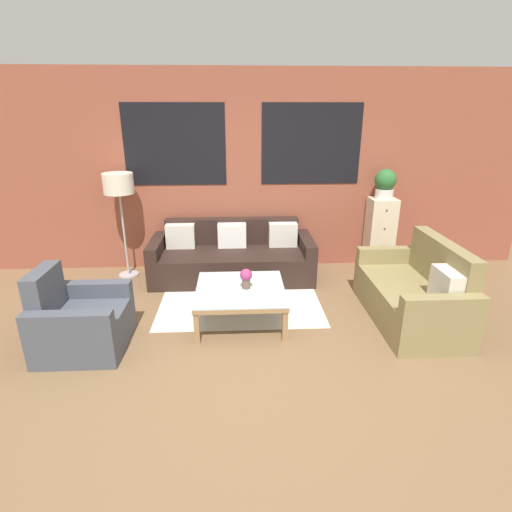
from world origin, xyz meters
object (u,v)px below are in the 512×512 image
object	(u,v)px
couch_dark	(232,258)
drawer_cabinet	(380,234)
floor_lamp	(119,188)
potted_plant	(385,183)
armchair_corner	(80,322)
coffee_table	(240,293)
settee_vintage	(414,294)
flower_vase	(246,277)

from	to	relation	value
couch_dark	drawer_cabinet	distance (m)	2.20
floor_lamp	potted_plant	xyz separation A→B (m)	(3.68, 0.11, 0.01)
armchair_corner	coffee_table	world-z (taller)	armchair_corner
settee_vintage	floor_lamp	xyz separation A→B (m)	(-3.55, 1.48, 0.96)
armchair_corner	drawer_cabinet	size ratio (longest dim) A/B	0.79
couch_dark	flower_vase	world-z (taller)	couch_dark
coffee_table	flower_vase	xyz separation A→B (m)	(0.07, 0.00, 0.18)
armchair_corner	drawer_cabinet	distance (m)	4.18
floor_lamp	potted_plant	bearing A→B (deg)	1.75
armchair_corner	potted_plant	size ratio (longest dim) A/B	2.04
drawer_cabinet	flower_vase	distance (m)	2.52
coffee_table	potted_plant	world-z (taller)	potted_plant
floor_lamp	coffee_table	bearing A→B (deg)	-41.26
settee_vintage	floor_lamp	distance (m)	3.96
flower_vase	coffee_table	bearing A→B (deg)	-178.60
armchair_corner	flower_vase	distance (m)	1.74
flower_vase	potted_plant	bearing A→B (deg)	37.00
couch_dark	settee_vintage	bearing A→B (deg)	-33.49
settee_vintage	flower_vase	size ratio (longest dim) A/B	6.90
drawer_cabinet	settee_vintage	bearing A→B (deg)	-94.67
coffee_table	armchair_corner	bearing A→B (deg)	-163.86
couch_dark	floor_lamp	distance (m)	1.80
couch_dark	armchair_corner	world-z (taller)	armchair_corner
flower_vase	armchair_corner	bearing A→B (deg)	-164.42
couch_dark	armchair_corner	xyz separation A→B (m)	(-1.49, -1.74, -0.01)
coffee_table	flower_vase	world-z (taller)	flower_vase
potted_plant	floor_lamp	bearing A→B (deg)	-178.25
couch_dark	potted_plant	bearing A→B (deg)	6.18
settee_vintage	drawer_cabinet	world-z (taller)	drawer_cabinet
floor_lamp	settee_vintage	bearing A→B (deg)	-22.58
floor_lamp	flower_vase	distance (m)	2.30
settee_vintage	coffee_table	world-z (taller)	settee_vintage
flower_vase	floor_lamp	bearing A→B (deg)	139.91
couch_dark	floor_lamp	xyz separation A→B (m)	(-1.50, 0.12, 0.99)
couch_dark	armchair_corner	distance (m)	2.29
potted_plant	settee_vintage	bearing A→B (deg)	-94.67
armchair_corner	coffee_table	distance (m)	1.66
armchair_corner	flower_vase	size ratio (longest dim) A/B	3.74
couch_dark	coffee_table	bearing A→B (deg)	-85.67
settee_vintage	flower_vase	xyz separation A→B (m)	(-1.88, 0.07, 0.22)
armchair_corner	drawer_cabinet	xyz separation A→B (m)	(3.67, 1.98, 0.25)
drawer_cabinet	couch_dark	bearing A→B (deg)	-173.82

